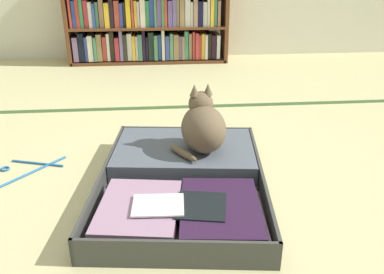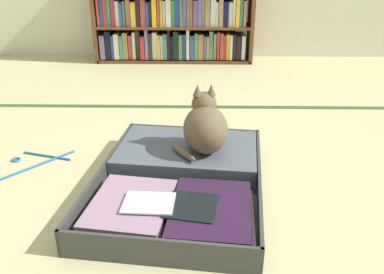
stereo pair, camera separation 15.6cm
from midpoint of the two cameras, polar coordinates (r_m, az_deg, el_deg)
name	(u,v)px [view 1 (the left image)]	position (r m, az deg, el deg)	size (l,w,h in m)	color
ground_plane	(182,199)	(1.60, -4.25, -8.73)	(10.00, 10.00, 0.00)	#C6BF88
tatami_border	(172,107)	(2.52, -4.68, 4.19)	(4.80, 0.05, 0.00)	#365329
bookshelf	(146,11)	(3.60, -7.76, 17.15)	(1.36, 0.29, 0.88)	brown
open_suitcase	(183,177)	(1.65, -3.96, -5.73)	(0.73, 0.93, 0.10)	#3B3C39
black_cat	(202,127)	(1.70, -1.13, 1.43)	(0.26, 0.27, 0.28)	brown
clothes_hanger	(16,174)	(1.94, -25.76, -4.82)	(0.33, 0.36, 0.01)	#1F5C99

